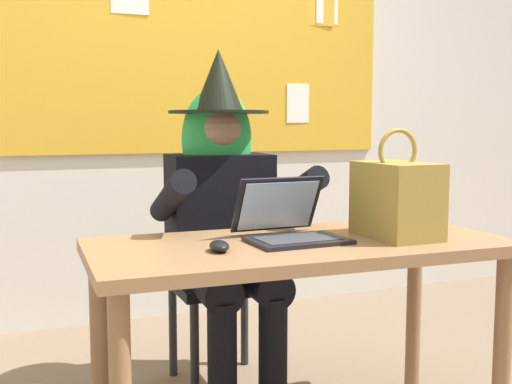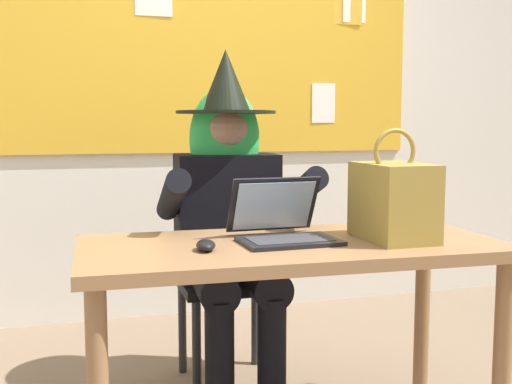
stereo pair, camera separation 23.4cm
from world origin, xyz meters
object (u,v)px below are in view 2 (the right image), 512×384
(laptop, at_px, (283,226))
(computer_mouse, at_px, (206,245))
(desk_main, at_px, (292,271))
(chair_at_desk, at_px, (223,261))
(person_costumed, at_px, (229,200))
(handbag, at_px, (394,200))

(laptop, distance_m, computer_mouse, 0.31)
(desk_main, bearing_deg, chair_at_desk, 95.85)
(chair_at_desk, relative_size, person_costumed, 0.65)
(laptop, height_order, computer_mouse, laptop)
(computer_mouse, bearing_deg, person_costumed, 78.08)
(person_costumed, height_order, laptop, person_costumed)
(desk_main, height_order, computer_mouse, computer_mouse)
(person_costumed, relative_size, handbag, 3.76)
(chair_at_desk, height_order, computer_mouse, chair_at_desk)
(handbag, bearing_deg, laptop, 164.58)
(chair_at_desk, height_order, handbag, handbag)
(laptop, bearing_deg, person_costumed, 94.72)
(person_costumed, bearing_deg, chair_at_desk, -178.72)
(computer_mouse, bearing_deg, chair_at_desk, 81.01)
(handbag, bearing_deg, desk_main, 170.33)
(desk_main, bearing_deg, computer_mouse, -169.32)
(desk_main, height_order, person_costumed, person_costumed)
(person_costumed, distance_m, computer_mouse, 0.66)
(desk_main, distance_m, person_costumed, 0.59)
(chair_at_desk, distance_m, handbag, 0.91)
(computer_mouse, bearing_deg, handbag, 8.73)
(handbag, bearing_deg, person_costumed, 124.20)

